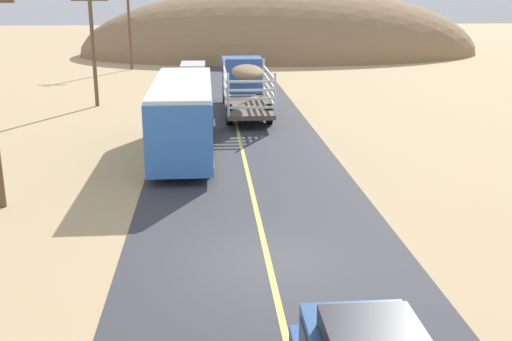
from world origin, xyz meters
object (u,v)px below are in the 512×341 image
bus (183,115)px  power_pole_mid (93,45)px  car_far (193,75)px  power_pole_far (129,25)px  livestock_truck (244,80)px

bus → power_pole_mid: bearing=115.6°
car_far → power_pole_far: (-5.94, 12.70, 2.92)m
car_far → power_pole_far: power_pole_far is taller
power_pole_mid → power_pole_far: 18.72m
bus → car_far: bearing=89.8°
power_pole_mid → power_pole_far: (0.00, 18.72, 0.19)m
bus → power_pole_mid: power_pole_mid is taller
car_far → power_pole_far: bearing=115.1°
livestock_truck → bus: size_ratio=0.97×
power_pole_mid → livestock_truck: bearing=-10.8°
livestock_truck → bus: bus is taller
bus → power_pole_mid: (-5.86, 12.23, 2.07)m
car_far → power_pole_mid: bearing=-134.6°
livestock_truck → power_pole_mid: size_ratio=1.37×
bus → power_pole_far: (-5.86, 30.95, 2.26)m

